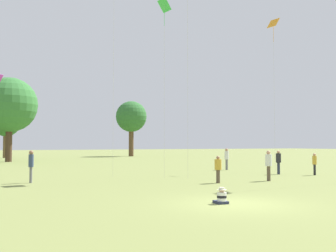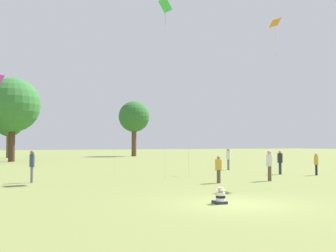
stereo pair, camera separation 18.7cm
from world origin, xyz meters
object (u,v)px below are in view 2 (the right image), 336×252
Objects in this scene: distant_tree_2 at (12,105)px; distant_tree_3 at (134,117)px; person_standing_3 at (228,157)px; kite_6 at (165,12)px; person_standing_1 at (316,162)px; distant_tree_0 at (9,123)px; person_standing_6 at (269,163)px; person_standing_0 at (219,167)px; person_standing_5 at (280,160)px; seated_toddler at (220,197)px; person_standing_2 at (32,163)px; kite_3 at (275,29)px.

distant_tree_2 is 26.68m from distant_tree_3.
kite_6 reaches higher than person_standing_3.
person_standing_1 is 51.85m from distant_tree_0.
distant_tree_0 is at bearing 43.48° from kite_6.
person_standing_1 is at bearing -61.95° from distant_tree_2.
person_standing_1 is 0.86× the size of person_standing_6.
person_standing_0 is 51.74m from distant_tree_3.
distant_tree_0 is (-15.15, 46.99, 4.64)m from person_standing_5.
person_standing_0 is at bearing -105.90° from distant_tree_3.
person_standing_6 is 0.15× the size of kite_6.
seated_toddler is at bearing -86.79° from distant_tree_0.
person_standing_5 is at bearing 105.54° from person_standing_1.
person_standing_2 is 0.17× the size of distant_tree_2.
distant_tree_3 is at bearing -150.25° from kite_3.
kite_3 is (14.14, 12.80, 11.62)m from seated_toddler.
distant_tree_0 reaches higher than seated_toddler.
person_standing_0 is 0.15× the size of distant_tree_3.
person_standing_2 is at bearing -50.72° from kite_3.
person_standing_6 reaches higher than seated_toddler.
person_standing_0 is at bearing -127.69° from kite_6.
person_standing_1 is at bearing -156.26° from person_standing_2.
kite_3 is 47.88m from distant_tree_0.
person_standing_5 is (17.19, -1.45, -0.11)m from person_standing_2.
kite_3 is 11.35m from kite_6.
seated_toddler is at bearing -84.48° from distant_tree_2.
seated_toddler is 0.08× the size of distant_tree_0.
seated_toddler is 9.97m from person_standing_6.
person_standing_3 is at bearing -147.65° from person_standing_5.
seated_toddler is at bearing -12.54° from kite_3.
person_standing_2 is at bearing -92.58° from distant_tree_0.
kite_6 reaches higher than person_standing_2.
distant_tree_2 is at bearing 48.76° from kite_6.
distant_tree_2 reaches higher than distant_tree_3.
person_standing_5 reaches higher than person_standing_1.
distant_tree_3 is at bearing 56.75° from person_standing_1.
person_standing_6 is at bearing -9.09° from kite_3.
distant_tree_2 is at bearing -125.57° from person_standing_5.
seated_toddler is 12.63m from person_standing_2.
distant_tree_2 is at bearing -32.46° from person_standing_0.
person_standing_1 is 19.18m from person_standing_2.
kite_6 reaches higher than seated_toddler.
person_standing_3 is at bearing -23.73° from kite_6.
person_standing_2 is 17.26m from person_standing_3.
person_standing_2 is 30.50m from distant_tree_2.
person_standing_6 is 52.12m from distant_tree_0.
person_standing_5 is at bearing -2.79° from kite_3.
person_standing_6 is at bearing 170.53° from person_standing_1.
kite_3 is (19.38, 1.35, 10.72)m from person_standing_2.
seated_toddler is 0.34× the size of person_standing_6.
kite_6 is (-4.73, 4.63, 9.92)m from person_standing_6.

